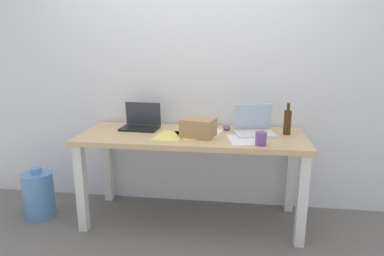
{
  "coord_description": "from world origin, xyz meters",
  "views": [
    {
      "loc": [
        0.35,
        -2.6,
        1.45
      ],
      "look_at": [
        0.0,
        0.0,
        0.8
      ],
      "focal_mm": 31.77,
      "sensor_mm": 36.0,
      "label": 1
    }
  ],
  "objects_px": {
    "laptop_left": "(141,123)",
    "beer_bottle": "(287,122)",
    "laptop_right": "(254,128)",
    "coffee_mug": "(261,139)",
    "desk": "(192,146)",
    "cardboard_box": "(198,128)",
    "water_cooler_jug": "(39,194)",
    "computer_mouse": "(226,128)"
  },
  "relations": [
    {
      "from": "computer_mouse",
      "to": "water_cooler_jug",
      "type": "distance_m",
      "value": 1.7
    },
    {
      "from": "cardboard_box",
      "to": "water_cooler_jug",
      "type": "xyz_separation_m",
      "value": [
        -1.37,
        -0.04,
        -0.62
      ]
    },
    {
      "from": "laptop_right",
      "to": "water_cooler_jug",
      "type": "distance_m",
      "value": 1.91
    },
    {
      "from": "laptop_left",
      "to": "computer_mouse",
      "type": "relative_size",
      "value": 3.22
    },
    {
      "from": "beer_bottle",
      "to": "water_cooler_jug",
      "type": "relative_size",
      "value": 0.6
    },
    {
      "from": "laptop_left",
      "to": "laptop_right",
      "type": "distance_m",
      "value": 0.95
    },
    {
      "from": "laptop_right",
      "to": "beer_bottle",
      "type": "bearing_deg",
      "value": 4.63
    },
    {
      "from": "laptop_right",
      "to": "water_cooler_jug",
      "type": "xyz_separation_m",
      "value": [
        -1.8,
        -0.18,
        -0.61
      ]
    },
    {
      "from": "computer_mouse",
      "to": "water_cooler_jug",
      "type": "xyz_separation_m",
      "value": [
        -1.58,
        -0.29,
        -0.57
      ]
    },
    {
      "from": "cardboard_box",
      "to": "desk",
      "type": "bearing_deg",
      "value": 130.4
    },
    {
      "from": "coffee_mug",
      "to": "beer_bottle",
      "type": "bearing_deg",
      "value": 55.74
    },
    {
      "from": "water_cooler_jug",
      "to": "laptop_left",
      "type": "bearing_deg",
      "value": 15.62
    },
    {
      "from": "beer_bottle",
      "to": "computer_mouse",
      "type": "relative_size",
      "value": 2.62
    },
    {
      "from": "computer_mouse",
      "to": "cardboard_box",
      "type": "xyz_separation_m",
      "value": [
        -0.21,
        -0.25,
        0.05
      ]
    },
    {
      "from": "cardboard_box",
      "to": "coffee_mug",
      "type": "bearing_deg",
      "value": -20.09
    },
    {
      "from": "beer_bottle",
      "to": "laptop_right",
      "type": "bearing_deg",
      "value": -175.37
    },
    {
      "from": "beer_bottle",
      "to": "cardboard_box",
      "type": "xyz_separation_m",
      "value": [
        -0.69,
        -0.16,
        -0.03
      ]
    },
    {
      "from": "coffee_mug",
      "to": "water_cooler_jug",
      "type": "bearing_deg",
      "value": 175.99
    },
    {
      "from": "laptop_right",
      "to": "computer_mouse",
      "type": "bearing_deg",
      "value": 153.41
    },
    {
      "from": "water_cooler_jug",
      "to": "desk",
      "type": "bearing_deg",
      "value": 4.84
    },
    {
      "from": "laptop_right",
      "to": "coffee_mug",
      "type": "relative_size",
      "value": 3.62
    },
    {
      "from": "beer_bottle",
      "to": "coffee_mug",
      "type": "distance_m",
      "value": 0.4
    },
    {
      "from": "laptop_left",
      "to": "cardboard_box",
      "type": "bearing_deg",
      "value": -20.95
    },
    {
      "from": "desk",
      "to": "computer_mouse",
      "type": "bearing_deg",
      "value": 33.99
    },
    {
      "from": "coffee_mug",
      "to": "water_cooler_jug",
      "type": "distance_m",
      "value": 1.94
    },
    {
      "from": "laptop_left",
      "to": "beer_bottle",
      "type": "bearing_deg",
      "value": -1.83
    },
    {
      "from": "laptop_right",
      "to": "cardboard_box",
      "type": "bearing_deg",
      "value": -162.39
    },
    {
      "from": "computer_mouse",
      "to": "water_cooler_jug",
      "type": "height_order",
      "value": "computer_mouse"
    },
    {
      "from": "beer_bottle",
      "to": "water_cooler_jug",
      "type": "bearing_deg",
      "value": -174.44
    },
    {
      "from": "water_cooler_jug",
      "to": "computer_mouse",
      "type": "bearing_deg",
      "value": 10.47
    },
    {
      "from": "laptop_right",
      "to": "computer_mouse",
      "type": "xyz_separation_m",
      "value": [
        -0.22,
        0.11,
        -0.04
      ]
    },
    {
      "from": "desk",
      "to": "laptop_right",
      "type": "height_order",
      "value": "laptop_right"
    },
    {
      "from": "laptop_left",
      "to": "beer_bottle",
      "type": "relative_size",
      "value": 1.23
    },
    {
      "from": "laptop_left",
      "to": "beer_bottle",
      "type": "distance_m",
      "value": 1.21
    },
    {
      "from": "desk",
      "to": "cardboard_box",
      "type": "height_order",
      "value": "cardboard_box"
    },
    {
      "from": "laptop_right",
      "to": "computer_mouse",
      "type": "height_order",
      "value": "laptop_right"
    },
    {
      "from": "cardboard_box",
      "to": "water_cooler_jug",
      "type": "relative_size",
      "value": 0.56
    },
    {
      "from": "water_cooler_jug",
      "to": "laptop_right",
      "type": "bearing_deg",
      "value": 5.7
    },
    {
      "from": "desk",
      "to": "laptop_left",
      "type": "height_order",
      "value": "laptop_left"
    },
    {
      "from": "coffee_mug",
      "to": "desk",
      "type": "bearing_deg",
      "value": 155.49
    },
    {
      "from": "cardboard_box",
      "to": "water_cooler_jug",
      "type": "height_order",
      "value": "cardboard_box"
    },
    {
      "from": "beer_bottle",
      "to": "computer_mouse",
      "type": "height_order",
      "value": "beer_bottle"
    }
  ]
}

